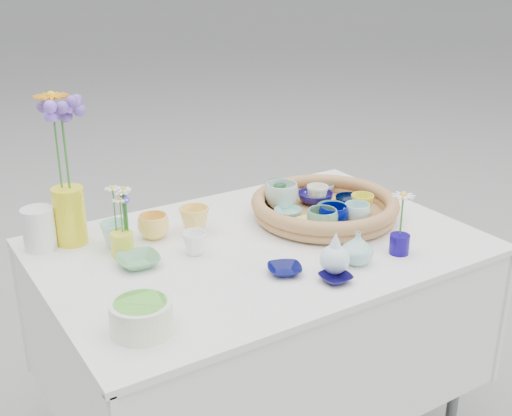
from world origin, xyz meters
TOP-DOWN VIEW (x-y plane):
  - wicker_tray at (0.28, 0.05)m, footprint 0.47×0.47m
  - tray_ceramic_0 at (0.31, 0.14)m, footprint 0.15×0.15m
  - tray_ceramic_1 at (0.39, 0.06)m, footprint 0.12×0.12m
  - tray_ceramic_2 at (0.37, -0.02)m, footprint 0.07×0.07m
  - tray_ceramic_3 at (0.30, 0.03)m, footprint 0.11×0.11m
  - tray_ceramic_4 at (0.18, -0.07)m, footprint 0.10×0.10m
  - tray_ceramic_5 at (0.16, 0.08)m, footprint 0.10×0.10m
  - tray_ceramic_6 at (0.19, 0.16)m, footprint 0.13×0.13m
  - tray_ceramic_7 at (0.30, 0.12)m, footprint 0.10×0.10m
  - tray_ceramic_8 at (0.40, 0.22)m, footprint 0.13×0.13m
  - tray_ceramic_9 at (0.23, -0.06)m, footprint 0.12×0.12m
  - tray_ceramic_10 at (0.16, -0.04)m, footprint 0.12×0.12m
  - tray_ceramic_11 at (0.31, -0.07)m, footprint 0.11×0.11m
  - tray_ceramic_12 at (0.22, 0.23)m, footprint 0.10×0.10m
  - loose_ceramic_0 at (-0.25, 0.20)m, footprint 0.12×0.12m
  - loose_ceramic_1 at (-0.13, 0.17)m, footprint 0.12×0.12m
  - loose_ceramic_2 at (-0.36, 0.05)m, footprint 0.13×0.13m
  - loose_ceramic_3 at (-0.19, 0.04)m, footprint 0.08×0.08m
  - loose_ceramic_4 at (-0.05, -0.20)m, footprint 0.12×0.12m
  - loose_ceramic_5 at (-0.37, 0.20)m, footprint 0.10×0.10m
  - loose_ceramic_6 at (0.04, -0.31)m, footprint 0.08×0.08m
  - fluted_bowl at (-0.48, -0.26)m, footprint 0.17×0.17m
  - bud_vase_paleblue at (0.07, -0.27)m, footprint 0.09×0.09m
  - bud_vase_seafoam at (0.16, -0.25)m, footprint 0.11×0.11m
  - bud_vase_cobalt at (0.30, -0.27)m, footprint 0.06×0.06m
  - single_daisy at (0.31, -0.26)m, footprint 0.10×0.10m
  - tall_vase_yellow at (-0.47, 0.30)m, footprint 0.11×0.11m
  - gerbera at (-0.48, 0.31)m, footprint 0.14×0.14m
  - hydrangea at (-0.46, 0.30)m, footprint 0.10×0.10m
  - white_pitcher at (-0.56, 0.31)m, footprint 0.14×0.11m
  - daisy_cup at (-0.37, 0.14)m, footprint 0.08×0.08m
  - daisy_posy at (-0.37, 0.15)m, footprint 0.08×0.08m

SIDE VIEW (x-z plane):
  - loose_ceramic_6 at x=0.04m, z-range 0.77..0.79m
  - loose_ceramic_4 at x=-0.05m, z-range 0.77..0.79m
  - loose_ceramic_2 at x=-0.36m, z-range 0.77..0.79m
  - bud_vase_cobalt at x=0.30m, z-range 0.77..0.82m
  - tray_ceramic_10 at x=0.16m, z-range 0.78..0.81m
  - tray_ceramic_5 at x=0.16m, z-range 0.78..0.81m
  - tray_ceramic_1 at x=0.39m, z-range 0.78..0.81m
  - tray_ceramic_3 at x=0.30m, z-range 0.78..0.81m
  - loose_ceramic_3 at x=-0.19m, z-range 0.77..0.83m
  - tray_ceramic_8 at x=0.40m, z-range 0.78..0.81m
  - daisy_cup at x=-0.37m, z-range 0.77..0.83m
  - tray_ceramic_0 at x=0.31m, z-range 0.78..0.82m
  - loose_ceramic_0 at x=-0.25m, z-range 0.77..0.84m
  - fluted_bowl at x=-0.48m, z-range 0.77..0.84m
  - wicker_tray at x=0.28m, z-range 0.77..0.84m
  - loose_ceramic_5 at x=-0.37m, z-range 0.77..0.84m
  - loose_ceramic_1 at x=-0.13m, z-range 0.77..0.85m
  - bud_vase_seafoam at x=0.16m, z-range 0.77..0.86m
  - tray_ceramic_11 at x=0.31m, z-range 0.78..0.85m
  - tray_ceramic_2 at x=0.37m, z-range 0.78..0.85m
  - tray_ceramic_7 at x=0.30m, z-range 0.78..0.85m
  - tray_ceramic_12 at x=0.22m, z-range 0.78..0.85m
  - tray_ceramic_9 at x=0.23m, z-range 0.78..0.85m
  - tray_ceramic_4 at x=0.18m, z-range 0.78..0.86m
  - tray_ceramic_6 at x=0.19m, z-range 0.78..0.87m
  - bud_vase_paleblue at x=0.07m, z-range 0.77..0.89m
  - white_pitcher at x=-0.56m, z-range 0.77..0.89m
  - tall_vase_yellow at x=-0.47m, z-range 0.77..0.94m
  - single_daisy at x=0.31m, z-range 0.81..0.95m
  - daisy_posy at x=-0.37m, z-range 0.83..0.97m
  - hydrangea at x=-0.46m, z-range 0.89..1.20m
  - gerbera at x=-0.48m, z-range 0.93..1.21m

